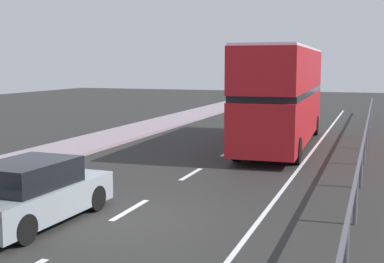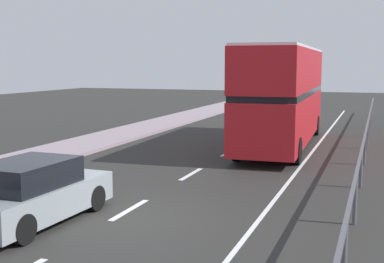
# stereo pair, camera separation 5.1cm
# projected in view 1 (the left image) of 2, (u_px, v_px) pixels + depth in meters

# --- Properties ---
(ground_plane) EXTENTS (74.64, 120.00, 0.10)m
(ground_plane) POSITION_uv_depth(u_px,v_px,m) (116.00, 220.00, 12.54)
(ground_plane) COLOR #2B2A28
(lane_paint_markings) EXTENTS (3.40, 46.00, 0.01)m
(lane_paint_markings) POSITION_uv_depth(u_px,v_px,m) (271.00, 161.00, 19.80)
(lane_paint_markings) COLOR silver
(lane_paint_markings) RESTS_ON ground
(bridge_side_railing) EXTENTS (0.10, 42.00, 1.17)m
(bridge_side_railing) POSITION_uv_depth(u_px,v_px,m) (365.00, 139.00, 19.05)
(bridge_side_railing) COLOR #4E4C55
(bridge_side_railing) RESTS_ON ground
(double_decker_bus_red) EXTENTS (2.81, 11.49, 4.36)m
(double_decker_bus_red) POSITION_uv_depth(u_px,v_px,m) (283.00, 94.00, 23.18)
(double_decker_bus_red) COLOR #B5171E
(double_decker_bus_red) RESTS_ON ground
(hatchback_car_near) EXTENTS (1.94, 4.16, 1.47)m
(hatchback_car_near) POSITION_uv_depth(u_px,v_px,m) (33.00, 193.00, 12.08)
(hatchback_car_near) COLOR gray
(hatchback_car_near) RESTS_ON ground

